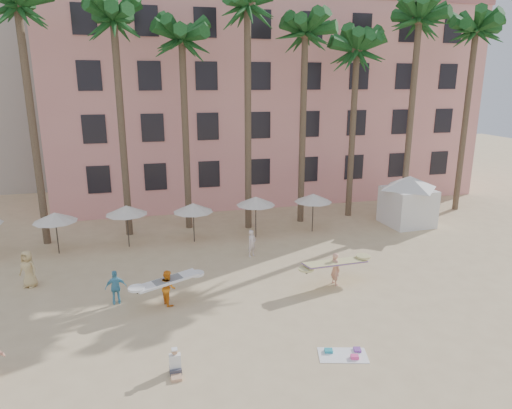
{
  "coord_description": "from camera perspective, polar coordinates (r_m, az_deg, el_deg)",
  "views": [
    {
      "loc": [
        -3.9,
        -14.93,
        9.88
      ],
      "look_at": [
        1.4,
        6.0,
        4.0
      ],
      "focal_mm": 32.0,
      "sensor_mm": 36.0,
      "label": 1
    }
  ],
  "objects": [
    {
      "name": "cabana",
      "position": [
        33.63,
        18.5,
        1.0
      ],
      "size": [
        4.72,
        4.72,
        3.5
      ],
      "color": "silver",
      "rests_on": "ground"
    },
    {
      "name": "umbrella_row",
      "position": [
        28.46,
        -11.87,
        -0.48
      ],
      "size": [
        22.5,
        2.7,
        2.73
      ],
      "color": "#332B23",
      "rests_on": "ground"
    },
    {
      "name": "pink_hotel",
      "position": [
        42.39,
        0.73,
        12.69
      ],
      "size": [
        35.0,
        14.0,
        16.0
      ],
      "primitive_type": "cube",
      "color": "pink",
      "rests_on": "ground"
    },
    {
      "name": "seated_man",
      "position": [
        17.02,
        -10.04,
        -19.19
      ],
      "size": [
        0.41,
        0.72,
        0.93
      ],
      "color": "#3F3F4C",
      "rests_on": "ground"
    },
    {
      "name": "palm_row",
      "position": [
        30.41,
        -6.21,
        20.98
      ],
      "size": [
        44.4,
        5.4,
        16.3
      ],
      "color": "brown",
      "rests_on": "ground"
    },
    {
      "name": "beachgoers",
      "position": [
        21.77,
        -22.94,
        -10.47
      ],
      "size": [
        12.52,
        9.72,
        1.89
      ],
      "color": "tan",
      "rests_on": "ground"
    },
    {
      "name": "carrier_yellow",
      "position": [
        23.2,
        9.91,
        -7.61
      ],
      "size": [
        3.59,
        1.54,
        1.66
      ],
      "color": "tan",
      "rests_on": "ground"
    },
    {
      "name": "beach_towel",
      "position": [
        18.17,
        10.94,
        -17.9
      ],
      "size": [
        2.0,
        1.43,
        0.14
      ],
      "color": "white",
      "rests_on": "ground"
    },
    {
      "name": "ground",
      "position": [
        18.32,
        0.39,
        -17.4
      ],
      "size": [
        120.0,
        120.0,
        0.0
      ],
      "primitive_type": "plane",
      "color": "#D1B789",
      "rests_on": "ground"
    },
    {
      "name": "carrier_white",
      "position": [
        21.36,
        -10.97,
        -9.96
      ],
      "size": [
        2.95,
        1.63,
        1.64
      ],
      "color": "orange",
      "rests_on": "ground"
    }
  ]
}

